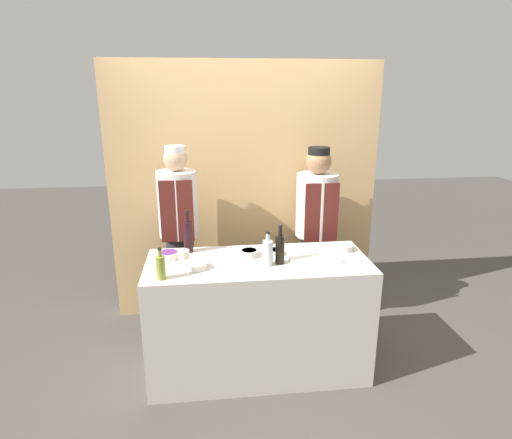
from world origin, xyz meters
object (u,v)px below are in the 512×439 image
(sauce_bowl_yellow, at_px, (343,247))
(sauce_bowl_red, at_px, (249,253))
(cutting_board, at_px, (314,258))
(chef_right, at_px, (316,231))
(bottle_oil, at_px, (161,267))
(bottle_clear, at_px, (268,252))
(sauce_bowl_purple, at_px, (169,255))
(sauce_bowl_green, at_px, (275,252))
(sauce_bowl_white, at_px, (196,265))
(cup_cream, at_px, (184,256))
(chef_left, at_px, (179,234))
(bottle_wine, at_px, (188,236))
(bottle_soy, at_px, (280,249))

(sauce_bowl_yellow, relative_size, sauce_bowl_red, 1.11)
(cutting_board, bearing_deg, chef_right, 74.86)
(cutting_board, xyz_separation_m, bottle_oil, (-1.11, -0.21, 0.08))
(bottle_clear, bearing_deg, sauce_bowl_purple, 164.00)
(sauce_bowl_red, bearing_deg, cutting_board, -15.16)
(sauce_bowl_green, xyz_separation_m, sauce_bowl_yellow, (0.55, 0.03, 0.00))
(sauce_bowl_green, xyz_separation_m, chef_right, (0.47, 0.58, -0.05))
(sauce_bowl_white, distance_m, sauce_bowl_red, 0.44)
(sauce_bowl_yellow, xyz_separation_m, chef_right, (-0.08, 0.55, -0.05))
(sauce_bowl_green, relative_size, bottle_clear, 0.48)
(sauce_bowl_white, height_order, bottle_clear, bottle_clear)
(sauce_bowl_white, bearing_deg, chef_right, 35.88)
(cutting_board, bearing_deg, cup_cream, 176.32)
(cutting_board, bearing_deg, sauce_bowl_purple, 172.27)
(bottle_clear, xyz_separation_m, bottle_oil, (-0.74, -0.15, -0.01))
(sauce_bowl_yellow, xyz_separation_m, bottle_oil, (-1.38, -0.37, 0.06))
(sauce_bowl_purple, distance_m, sauce_bowl_white, 0.29)
(sauce_bowl_yellow, xyz_separation_m, cup_cream, (-1.24, -0.10, 0.02))
(sauce_bowl_yellow, height_order, cutting_board, sauce_bowl_yellow)
(bottle_clear, relative_size, bottle_oil, 1.16)
(cup_cream, xyz_separation_m, chef_left, (-0.07, 0.65, -0.05))
(sauce_bowl_purple, distance_m, chef_right, 1.40)
(sauce_bowl_green, xyz_separation_m, chef_left, (-0.76, 0.58, -0.02))
(bottle_clear, bearing_deg, chef_left, 130.97)
(bottle_wine, bearing_deg, sauce_bowl_red, -17.44)
(sauce_bowl_red, bearing_deg, bottle_oil, -151.73)
(sauce_bowl_yellow, height_order, bottle_oil, bottle_oil)
(sauce_bowl_green, xyz_separation_m, bottle_wine, (-0.67, 0.14, 0.11))
(sauce_bowl_green, bearing_deg, cutting_board, -26.05)
(sauce_bowl_purple, distance_m, sauce_bowl_yellow, 1.36)
(sauce_bowl_yellow, height_order, sauce_bowl_white, sauce_bowl_yellow)
(bottle_clear, relative_size, bottle_wine, 0.76)
(cutting_board, xyz_separation_m, bottle_soy, (-0.27, -0.04, 0.11))
(sauce_bowl_purple, bearing_deg, sauce_bowl_red, -1.67)
(sauce_bowl_green, height_order, sauce_bowl_white, sauce_bowl_white)
(chef_right, bearing_deg, bottle_soy, -121.56)
(bottle_soy, xyz_separation_m, chef_left, (-0.77, 0.75, -0.12))
(bottle_wine, relative_size, chef_right, 0.20)
(sauce_bowl_purple, bearing_deg, cutting_board, -7.73)
(cup_cream, bearing_deg, bottle_clear, -11.42)
(sauce_bowl_purple, xyz_separation_m, chef_right, (1.28, 0.57, -0.05))
(bottle_soy, xyz_separation_m, chef_right, (0.46, 0.75, -0.14))
(sauce_bowl_red, distance_m, bottle_oil, 0.72)
(chef_right, bearing_deg, sauce_bowl_red, -138.85)
(sauce_bowl_yellow, height_order, sauce_bowl_red, sauce_bowl_red)
(bottle_oil, bearing_deg, sauce_bowl_red, 28.27)
(bottle_oil, height_order, chef_right, chef_right)
(sauce_bowl_red, bearing_deg, chef_left, 133.59)
(sauce_bowl_green, relative_size, sauce_bowl_white, 0.77)
(sauce_bowl_green, distance_m, bottle_soy, 0.20)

